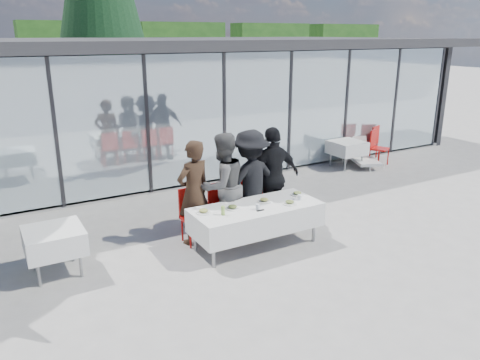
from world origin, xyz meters
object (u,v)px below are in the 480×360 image
dining_table (256,217)px  folded_eyeglasses (260,210)px  plate_d (297,194)px  diner_chair_c (248,202)px  spare_chair_a (377,145)px  plate_c (264,200)px  diner_d (273,177)px  diner_a (194,193)px  diner_chair_a (193,213)px  plate_extra (290,203)px  plate_b (233,207)px  plate_a (204,211)px  lounger (361,155)px  diner_b (223,186)px  juice_bottle (223,211)px  diner_c (250,181)px  spare_table_left (54,241)px  diner_chair_b (221,207)px  spare_table_right (347,148)px  spare_chair_b (371,140)px  diner_chair_d (271,197)px

dining_table → folded_eyeglasses: folded_eyeglasses is taller
plate_d → folded_eyeglasses: 1.08m
diner_chair_c → spare_chair_a: (5.56, 2.22, 0.00)m
folded_eyeglasses → spare_chair_a: spare_chair_a is taller
plate_c → diner_d: bearing=45.8°
plate_d → folded_eyeglasses: (-1.02, -0.35, -0.02)m
dining_table → diner_a: (-0.85, 0.69, 0.39)m
diner_chair_a → plate_extra: diner_chair_a is taller
plate_b → diner_d: bearing=26.6°
plate_a → plate_d: 1.88m
plate_b → lounger: bearing=27.6°
diner_b → diner_d: size_ratio=1.00×
juice_bottle → folded_eyeglasses: juice_bottle is taller
diner_c → spare_chair_a: size_ratio=1.97×
diner_a → juice_bottle: (0.17, -0.78, -0.11)m
plate_c → spare_chair_a: (5.61, 2.86, -0.24)m
diner_b → plate_extra: size_ratio=7.76×
spare_table_left → dining_table: bearing=-12.1°
diner_a → lounger: size_ratio=1.28×
plate_c → spare_chair_a: 6.30m
diner_chair_b → spare_chair_a: bearing=19.9°
diner_chair_a → juice_bottle: (0.17, -0.84, 0.29)m
spare_table_right → lounger: spare_table_right is taller
plate_a → lounger: 7.06m
diner_a → diner_c: 1.14m
diner_c → plate_b: (-0.71, -0.61, -0.19)m
spare_table_left → spare_chair_b: bearing=16.9°
plate_b → plate_d: size_ratio=1.00×
plate_b → juice_bottle: bearing=-148.1°
diner_chair_a → plate_c: diner_chair_a is taller
plate_a → folded_eyeglasses: size_ratio=1.77×
dining_table → lounger: size_ratio=1.55×
diner_chair_b → diner_chair_d: bearing=0.0°
diner_chair_a → lounger: (6.30, 2.40, -0.28)m
diner_b → diner_chair_b: bearing=-101.8°
dining_table → diner_chair_b: size_ratio=2.32×
diner_a → diner_chair_a: diner_a is taller
diner_a → diner_chair_b: (0.57, 0.06, -0.39)m
dining_table → diner_b: diner_b is taller
plate_c → plate_d: 0.72m
folded_eyeglasses → spare_table_right: 5.94m
plate_b → plate_extra: 1.02m
plate_extra → spare_table_left: plate_extra is taller
spare_chair_a → lounger: 0.52m
diner_a → spare_table_left: size_ratio=2.17×
diner_chair_c → spare_table_right: bearing=27.3°
diner_a → diner_chair_a: size_ratio=1.91×
plate_a → juice_bottle: (0.24, -0.24, 0.05)m
plate_a → plate_extra: size_ratio=1.00×
dining_table → diner_d: diner_d is taller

